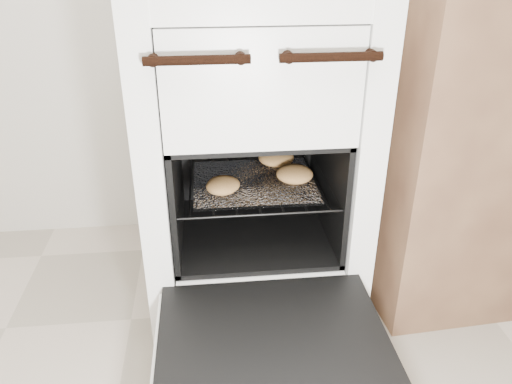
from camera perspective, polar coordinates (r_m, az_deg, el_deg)
stove at (r=1.36m, az=-0.60°, el=4.28°), size 0.55×0.62×0.85m
oven_door at (r=1.10m, az=1.91°, el=-16.60°), size 0.50×0.39×0.03m
oven_rack at (r=1.33m, az=-0.34°, el=1.28°), size 0.40×0.39×0.01m
foil_sheet at (r=1.31m, az=-0.26°, el=1.15°), size 0.31×0.28×0.01m
baked_rolls at (r=1.31m, az=0.75°, el=2.25°), size 0.29×0.26×0.04m
counter at (r=1.62m, az=26.83°, el=5.41°), size 0.88×0.62×0.85m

